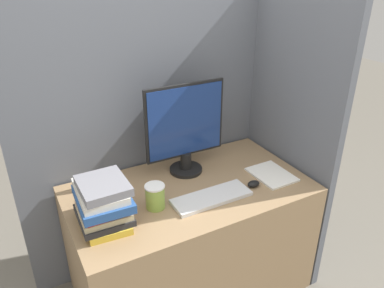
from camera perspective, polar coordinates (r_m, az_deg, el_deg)
name	(u,v)px	position (r m, az deg, el deg)	size (l,w,h in m)	color
cubicle_panel_rear	(159,132)	(2.30, -5.12, 1.85)	(1.71, 0.04, 1.79)	slate
cubicle_panel_right	(288,132)	(2.36, 14.35, 1.80)	(0.04, 0.80, 1.79)	slate
desk	(190,240)	(2.27, -0.32, -14.36)	(1.31, 0.74, 0.72)	#937551
monitor	(185,130)	(2.10, -1.02, 2.11)	(0.48, 0.19, 0.53)	black
keyboard	(212,197)	(1.97, 2.99, -8.12)	(0.42, 0.15, 0.02)	silver
mouse	(254,184)	(2.09, 9.36, -6.01)	(0.07, 0.05, 0.03)	black
coffee_cup	(155,196)	(1.89, -5.64, -7.95)	(0.10, 0.10, 0.13)	#8CB247
book_stack	(103,203)	(1.79, -13.37, -8.69)	(0.25, 0.31, 0.23)	gold
paper_pile	(272,175)	(2.22, 12.04, -4.57)	(0.20, 0.26, 0.01)	white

